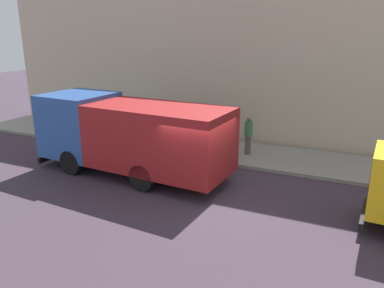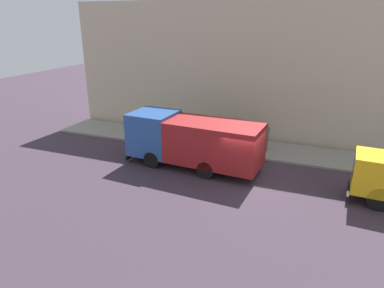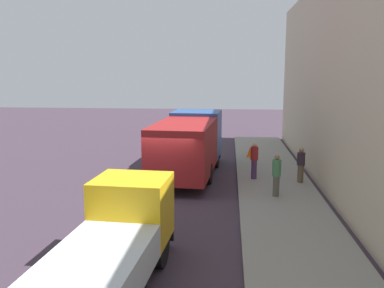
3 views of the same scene
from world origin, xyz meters
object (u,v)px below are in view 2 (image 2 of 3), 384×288
(large_utility_truck, at_px, (192,140))
(pedestrian_third, at_px, (237,128))
(pedestrian_walking, at_px, (222,135))
(pedestrian_standing, at_px, (266,137))
(traffic_cone_orange, at_px, (154,135))

(large_utility_truck, bearing_deg, pedestrian_third, -10.10)
(pedestrian_walking, height_order, pedestrian_standing, pedestrian_walking)
(pedestrian_standing, xyz_separation_m, pedestrian_third, (1.32, 2.22, -0.07))
(large_utility_truck, relative_size, pedestrian_walking, 4.61)
(pedestrian_walking, bearing_deg, pedestrian_standing, 93.97)
(pedestrian_standing, height_order, pedestrian_third, pedestrian_standing)
(pedestrian_walking, xyz_separation_m, pedestrian_standing, (0.72, -2.68, -0.00))
(pedestrian_standing, distance_m, pedestrian_third, 2.59)
(pedestrian_standing, bearing_deg, traffic_cone_orange, -61.19)
(pedestrian_walking, distance_m, traffic_cone_orange, 5.00)
(pedestrian_standing, distance_m, traffic_cone_orange, 7.70)
(large_utility_truck, xyz_separation_m, traffic_cone_orange, (3.17, 4.13, -1.21))
(pedestrian_walking, relative_size, pedestrian_standing, 1.00)
(pedestrian_walking, bearing_deg, large_utility_truck, -26.00)
(pedestrian_third, height_order, traffic_cone_orange, pedestrian_third)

